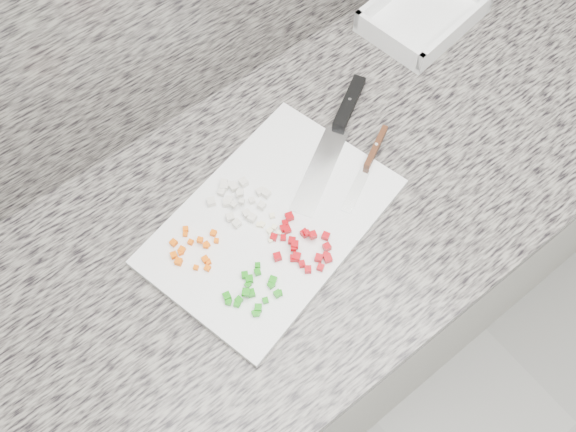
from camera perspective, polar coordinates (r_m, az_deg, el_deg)
name	(u,v)px	position (r m, az deg, el deg)	size (l,w,h in m)	color
cabinet	(313,285)	(1.57, 2.28, -6.18)	(3.92, 0.62, 0.86)	beige
countertop	(322,192)	(1.16, 3.05, 2.17)	(3.96, 0.64, 0.04)	slate
cutting_board	(272,222)	(1.10, -1.46, -0.51)	(0.42, 0.28, 0.01)	silver
carrot_pile	(193,249)	(1.08, -8.47, -2.94)	(0.09, 0.09, 0.02)	#F05D05
onion_pile	(239,198)	(1.11, -4.38, 1.62)	(0.10, 0.10, 0.02)	beige
green_pepper_pile	(252,293)	(1.03, -3.19, -6.82)	(0.09, 0.08, 0.02)	#127F0B
red_pepper_pile	(302,245)	(1.06, 1.22, -2.59)	(0.10, 0.12, 0.02)	#A30209
garlic_pile	(270,229)	(1.08, -1.64, -1.13)	(0.04, 0.04, 0.01)	#F4ECBC
chef_knife	(340,125)	(1.20, 4.60, 8.07)	(0.29, 0.19, 0.02)	silver
paring_knife	(371,158)	(1.16, 7.37, 5.14)	(0.18, 0.10, 0.02)	silver
tray	(423,15)	(1.41, 11.94, 17.09)	(0.26, 0.20, 0.05)	white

